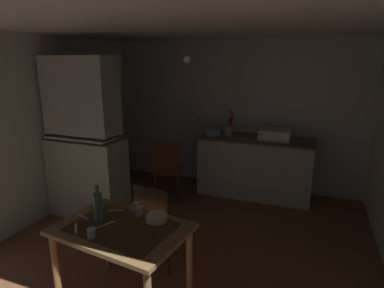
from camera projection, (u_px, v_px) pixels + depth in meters
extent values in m
plane|color=brown|center=(191.00, 238.00, 3.79)|extent=(5.06, 5.06, 0.00)
cube|color=silver|center=(234.00, 115.00, 5.22)|extent=(4.16, 0.10, 2.36)
cube|color=silver|center=(44.00, 128.00, 4.21)|extent=(0.10, 3.83, 2.36)
cube|color=white|center=(191.00, 22.00, 3.17)|extent=(4.16, 3.83, 0.10)
cube|color=#ADB8A2|center=(88.00, 178.00, 4.26)|extent=(1.00, 0.47, 1.05)
cube|color=#B4B9A8|center=(81.00, 95.00, 3.99)|extent=(0.92, 0.40, 0.96)
cube|color=#B6BAA0|center=(84.00, 137.00, 4.10)|extent=(0.90, 0.42, 0.02)
cube|color=#ADB8A2|center=(255.00, 168.00, 4.92)|extent=(1.67, 0.60, 0.88)
cube|color=brown|center=(256.00, 139.00, 4.80)|extent=(1.70, 0.63, 0.03)
sphere|color=#2D2823|center=(234.00, 169.00, 4.71)|extent=(0.02, 0.02, 0.02)
cube|color=white|center=(275.00, 135.00, 4.69)|extent=(0.44, 0.34, 0.15)
cube|color=black|center=(275.00, 130.00, 4.67)|extent=(0.38, 0.28, 0.01)
cylinder|color=#B21E19|center=(231.00, 126.00, 4.95)|extent=(0.05, 0.05, 0.28)
cylinder|color=#B21E19|center=(230.00, 121.00, 4.86)|extent=(0.03, 0.12, 0.03)
cylinder|color=red|center=(232.00, 113.00, 4.95)|extent=(0.02, 0.16, 0.12)
cylinder|color=#9EB2C6|center=(213.00, 132.00, 4.97)|extent=(0.23, 0.23, 0.09)
cylinder|color=beige|center=(229.00, 131.00, 4.97)|extent=(0.13, 0.13, 0.14)
cube|color=brown|center=(122.00, 229.00, 2.59)|extent=(1.14, 0.84, 0.04)
cube|color=silver|center=(121.00, 227.00, 2.59)|extent=(0.89, 0.66, 0.00)
cylinder|color=brown|center=(56.00, 271.00, 2.65)|extent=(0.06, 0.06, 0.70)
cylinder|color=brown|center=(107.00, 237.00, 3.16)|extent=(0.06, 0.06, 0.70)
cylinder|color=brown|center=(190.00, 265.00, 2.73)|extent=(0.06, 0.06, 0.70)
cube|color=#4D2E1A|center=(162.00, 222.00, 3.24)|extent=(0.45, 0.45, 0.03)
cube|color=#4D301D|center=(151.00, 209.00, 3.03)|extent=(0.38, 0.07, 0.43)
cylinder|color=#4D2E1A|center=(185.00, 239.00, 3.37)|extent=(0.04, 0.04, 0.43)
cylinder|color=#4D2E1A|center=(158.00, 231.00, 3.53)|extent=(0.04, 0.04, 0.43)
cylinder|color=#4D2E1A|center=(168.00, 256.00, 3.08)|extent=(0.04, 0.04, 0.43)
cylinder|color=#4D2E1A|center=(139.00, 246.00, 3.24)|extent=(0.04, 0.04, 0.43)
cube|color=#552B1E|center=(167.00, 170.00, 4.81)|extent=(0.52, 0.52, 0.03)
cube|color=#542819|center=(166.00, 159.00, 4.57)|extent=(0.36, 0.16, 0.45)
cylinder|color=#552B1E|center=(179.00, 180.00, 5.03)|extent=(0.04, 0.04, 0.42)
cylinder|color=#552B1E|center=(157.00, 180.00, 5.03)|extent=(0.04, 0.04, 0.42)
cylinder|color=#552B1E|center=(178.00, 188.00, 4.70)|extent=(0.04, 0.04, 0.42)
cylinder|color=#552B1E|center=(155.00, 189.00, 4.70)|extent=(0.04, 0.04, 0.42)
cylinder|color=beige|center=(157.00, 218.00, 2.69)|extent=(0.18, 0.18, 0.05)
cylinder|color=#ADD1C1|center=(135.00, 206.00, 2.88)|extent=(0.07, 0.07, 0.06)
cylinder|color=tan|center=(140.00, 211.00, 2.78)|extent=(0.08, 0.08, 0.08)
cylinder|color=#ADD1C1|center=(91.00, 233.00, 2.43)|extent=(0.06, 0.06, 0.07)
cylinder|color=#4C7F56|center=(98.00, 206.00, 2.69)|extent=(0.08, 0.08, 0.23)
cylinder|color=#4C7F56|center=(97.00, 190.00, 2.66)|extent=(0.04, 0.04, 0.07)
cube|color=silver|center=(104.00, 225.00, 2.61)|extent=(0.09, 0.18, 0.00)
cube|color=beige|center=(116.00, 210.00, 2.87)|extent=(0.13, 0.08, 0.00)
cube|color=beige|center=(83.00, 217.00, 2.75)|extent=(0.14, 0.06, 0.00)
cube|color=beige|center=(76.00, 228.00, 2.56)|extent=(0.12, 0.13, 0.00)
sphere|color=#F9EFCC|center=(187.00, 59.00, 3.41)|extent=(0.08, 0.08, 0.08)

